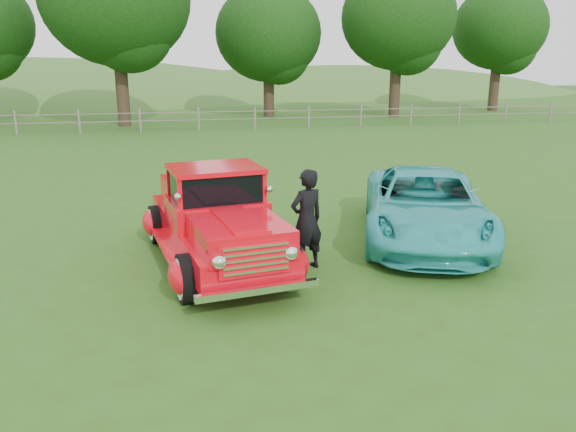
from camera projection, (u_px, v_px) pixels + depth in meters
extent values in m
plane|color=#2B5316|center=(275.00, 288.00, 9.01)|extent=(140.00, 140.00, 0.00)
ellipsoid|color=#326425|center=(17.00, 142.00, 61.49)|extent=(84.00, 60.00, 18.00)
ellipsoid|color=#326425|center=(339.00, 121.00, 72.49)|extent=(72.00, 52.00, 14.00)
cube|color=#6F655D|center=(199.00, 120.00, 29.62)|extent=(48.00, 0.04, 0.04)
cube|color=#6F655D|center=(198.00, 112.00, 29.52)|extent=(48.00, 0.04, 0.04)
cylinder|color=#302218|center=(122.00, 82.00, 31.17)|extent=(0.70, 0.70, 4.84)
cylinder|color=#302218|center=(269.00, 88.00, 36.87)|extent=(0.70, 0.70, 3.74)
ellipsoid|color=black|center=(268.00, 33.00, 35.96)|extent=(6.80, 6.80, 6.12)
cylinder|color=#302218|center=(395.00, 83.00, 36.47)|extent=(0.70, 0.70, 4.40)
ellipsoid|color=black|center=(398.00, 18.00, 35.41)|extent=(7.20, 7.20, 6.48)
cylinder|color=#302218|center=(495.00, 82.00, 41.11)|extent=(0.70, 0.70, 4.18)
ellipsoid|color=black|center=(500.00, 27.00, 40.10)|extent=(6.60, 6.60, 5.94)
cylinder|color=black|center=(187.00, 278.00, 8.37)|extent=(0.36, 0.79, 0.76)
cylinder|color=black|center=(290.00, 265.00, 8.95)|extent=(0.36, 0.79, 0.76)
cylinder|color=black|center=(157.00, 224.00, 11.17)|extent=(0.36, 0.79, 0.76)
cylinder|color=black|center=(237.00, 216.00, 11.74)|extent=(0.36, 0.79, 0.76)
cube|color=red|center=(216.00, 231.00, 10.00)|extent=(2.26, 4.80, 0.44)
ellipsoid|color=red|center=(182.00, 276.00, 8.34)|extent=(0.53, 0.80, 0.54)
ellipsoid|color=red|center=(294.00, 262.00, 8.96)|extent=(0.53, 0.80, 0.54)
ellipsoid|color=red|center=(153.00, 223.00, 11.13)|extent=(0.53, 0.80, 0.54)
ellipsoid|color=red|center=(240.00, 214.00, 11.75)|extent=(0.53, 0.80, 0.54)
cube|color=red|center=(239.00, 235.00, 8.50)|extent=(1.57, 1.79, 0.42)
cube|color=red|center=(216.00, 211.00, 9.80)|extent=(1.79, 1.58, 0.44)
cube|color=black|center=(215.00, 184.00, 9.68)|extent=(1.60, 1.33, 0.50)
cube|color=red|center=(215.00, 168.00, 9.61)|extent=(1.69, 1.44, 0.08)
cube|color=red|center=(199.00, 195.00, 11.12)|extent=(1.47, 2.11, 0.45)
cube|color=white|center=(256.00, 259.00, 7.81)|extent=(1.07, 0.27, 0.50)
cube|color=white|center=(258.00, 290.00, 7.83)|extent=(1.80, 0.38, 0.10)
cube|color=white|center=(189.00, 208.00, 12.23)|extent=(1.70, 0.37, 0.10)
imported|color=#2CB0AF|center=(425.00, 206.00, 11.29)|extent=(3.91, 5.55, 1.41)
imported|color=black|center=(307.00, 220.00, 9.62)|extent=(0.76, 0.64, 1.77)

